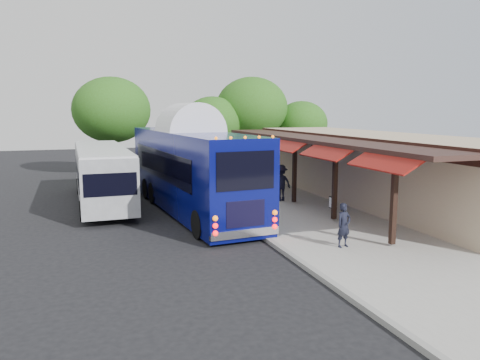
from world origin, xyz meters
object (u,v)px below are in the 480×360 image
object	(u,v)px
city_bus	(102,172)
ped_c	(246,177)
sign_board	(332,204)
coach_bus	(191,166)
ped_a	(344,225)
ped_b	(247,176)
ped_d	(281,183)

from	to	relation	value
city_bus	ped_c	world-z (taller)	city_bus
ped_c	sign_board	bearing A→B (deg)	53.64
coach_bus	ped_a	bearing A→B (deg)	-71.29
ped_b	ped_d	world-z (taller)	ped_d
ped_a	ped_d	distance (m)	8.50
ped_a	ped_b	bearing A→B (deg)	75.43
coach_bus	ped_c	xyz separation A→B (m)	(4.31, 4.18, -1.31)
ped_d	coach_bus	bearing A→B (deg)	-7.12
coach_bus	city_bus	size ratio (longest dim) A/B	1.18
city_bus	ped_a	size ratio (longest dim) A/B	7.15
city_bus	sign_board	world-z (taller)	city_bus
sign_board	coach_bus	bearing A→B (deg)	136.75
coach_bus	sign_board	xyz separation A→B (m)	(5.33, -4.20, -1.41)
coach_bus	sign_board	distance (m)	6.93
ped_c	sign_board	world-z (taller)	ped_c
coach_bus	ped_c	world-z (taller)	coach_bus
ped_d	ped_a	bearing A→B (deg)	70.68
coach_bus	city_bus	distance (m)	5.23
coach_bus	ped_c	size ratio (longest dim) A/B	8.55
coach_bus	ped_d	bearing A→B (deg)	-1.53
ped_a	ped_c	xyz separation A→B (m)	(0.76, 12.29, -0.01)
sign_board	ped_a	bearing A→B (deg)	-119.46
ped_b	sign_board	xyz separation A→B (m)	(1.18, -7.77, -0.27)
coach_bus	city_bus	bearing A→B (deg)	135.08
ped_c	ped_d	xyz separation A→B (m)	(0.54, -3.89, 0.18)
city_bus	ped_a	distance (m)	13.72
coach_bus	ped_b	size ratio (longest dim) A/B	7.03
ped_a	sign_board	size ratio (longest dim) A/B	1.59
ped_a	ped_d	bearing A→B (deg)	69.57
ped_b	ped_c	world-z (taller)	ped_b
ped_b	sign_board	size ratio (longest dim) A/B	1.91
ped_c	sign_board	xyz separation A→B (m)	(1.02, -8.38, -0.10)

